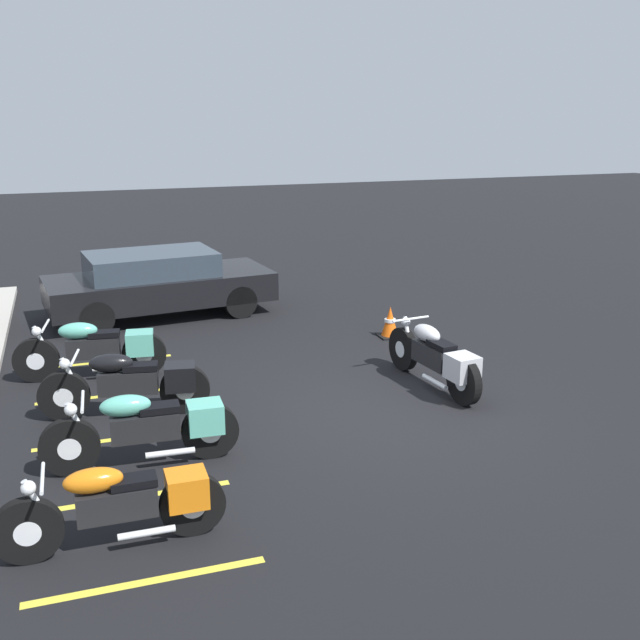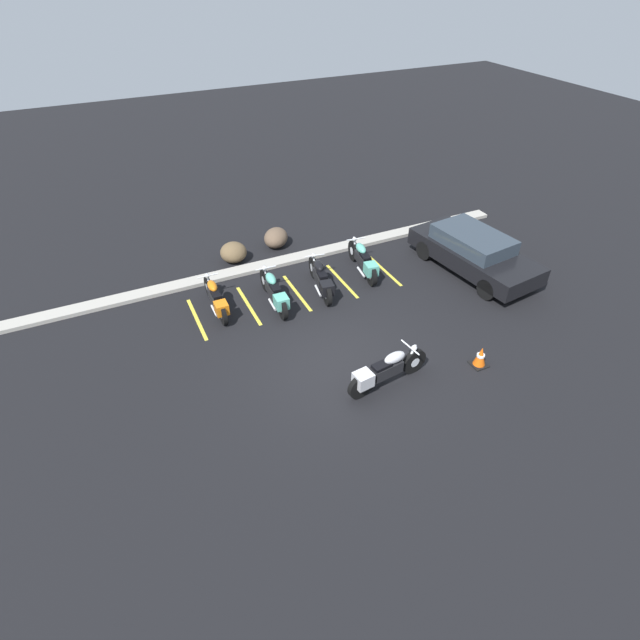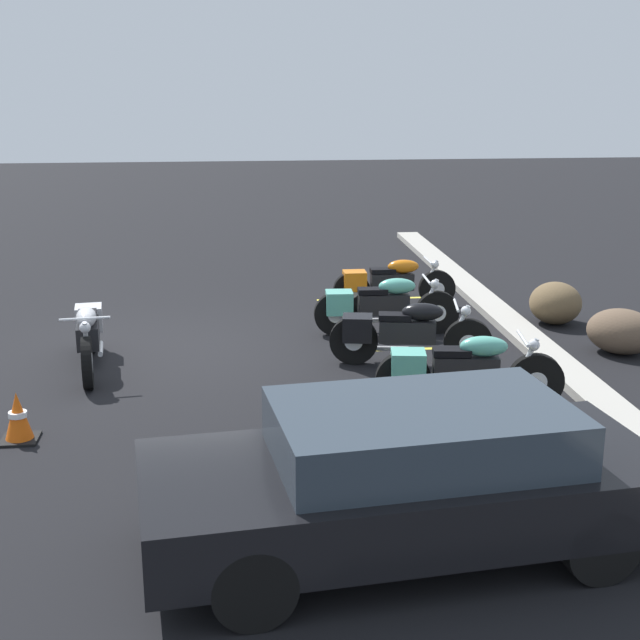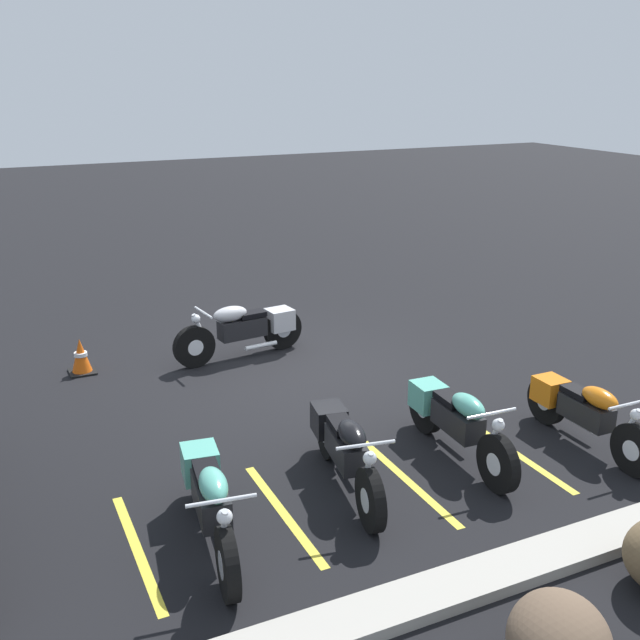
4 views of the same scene
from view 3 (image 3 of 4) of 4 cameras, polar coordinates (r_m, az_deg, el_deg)
The scene contains 16 objects.
ground at distance 13.19m, azimuth -9.72°, elevation -1.95°, with size 60.00×60.00×0.00m, color black.
motorcycle_silver_featured at distance 12.58m, azimuth -14.61°, elevation -0.82°, with size 2.27×0.69×0.90m.
parked_bike_0 at distance 15.36m, azimuth 4.40°, elevation 2.41°, with size 0.60×2.13×0.84m.
parked_bike_1 at distance 13.73m, azimuth 3.82°, elevation 0.98°, with size 0.63×2.25×0.88m.
parked_bike_2 at distance 12.30m, azimuth 5.30°, elevation -0.77°, with size 0.75×2.23×0.88m.
parked_bike_3 at distance 10.82m, azimuth 8.96°, elevation -3.14°, with size 0.71×2.26×0.89m.
car_black at distance 7.51m, azimuth 5.65°, elevation -9.89°, with size 2.29×4.48×1.29m.
concrete_curb at distance 13.88m, azimuth 12.99°, elevation -0.99°, with size 18.00×0.50×0.12m, color #A8A399.
landscape_rock_0 at distance 13.51m, azimuth 18.73°, elevation -0.69°, with size 0.99×0.80×0.65m, color brown.
landscape_rock_1 at distance 14.83m, azimuth 14.84°, elevation 1.06°, with size 0.87×0.83×0.68m, color brown.
traffic_cone at distance 10.32m, azimuth -18.76°, elevation -5.97°, with size 0.40×0.40×0.56m.
stall_line_0 at distance 16.06m, azimuth 3.53°, elevation 1.38°, with size 0.10×2.10×0.00m, color gold.
stall_line_1 at distance 14.59m, azimuth 4.52°, elevation -0.08°, with size 0.10×2.10×0.00m, color gold.
stall_line_2 at distance 13.13m, azimuth 5.74°, elevation -1.87°, with size 0.10×2.10×0.00m, color gold.
stall_line_3 at distance 11.70m, azimuth 7.27°, elevation -4.09°, with size 0.10×2.10×0.00m, color gold.
stall_line_4 at distance 10.30m, azimuth 9.23°, elevation -6.92°, with size 0.10×2.10×0.00m, color gold.
Camera 3 is at (12.57, 0.90, 3.87)m, focal length 50.00 mm.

